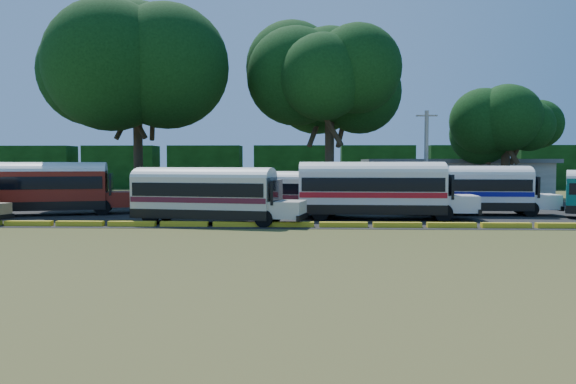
{
  "coord_description": "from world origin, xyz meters",
  "views": [
    {
      "loc": [
        2.58,
        -30.41,
        3.63
      ],
      "look_at": [
        1.2,
        6.0,
        1.72
      ],
      "focal_mm": 35.0,
      "sensor_mm": 36.0,
      "label": 1
    }
  ],
  "objects_px": {
    "bus_cream_west": "(208,192)",
    "tree_west": "(137,60)",
    "bus_red": "(42,185)",
    "bus_white_red": "(375,187)"
  },
  "relations": [
    {
      "from": "bus_white_red",
      "to": "bus_red",
      "type": "bearing_deg",
      "value": 177.22
    },
    {
      "from": "bus_red",
      "to": "bus_white_red",
      "type": "xyz_separation_m",
      "value": [
        22.62,
        -1.98,
        -0.02
      ]
    },
    {
      "from": "bus_red",
      "to": "bus_cream_west",
      "type": "height_order",
      "value": "bus_red"
    },
    {
      "from": "bus_red",
      "to": "bus_white_red",
      "type": "distance_m",
      "value": 22.71
    },
    {
      "from": "bus_red",
      "to": "tree_west",
      "type": "xyz_separation_m",
      "value": [
        3.39,
        10.95,
        10.46
      ]
    },
    {
      "from": "bus_red",
      "to": "bus_cream_west",
      "type": "relative_size",
      "value": 1.09
    },
    {
      "from": "bus_cream_west",
      "to": "tree_west",
      "type": "height_order",
      "value": "tree_west"
    },
    {
      "from": "bus_white_red",
      "to": "bus_cream_west",
      "type": "bearing_deg",
      "value": -161.28
    },
    {
      "from": "bus_red",
      "to": "bus_white_red",
      "type": "height_order",
      "value": "bus_white_red"
    },
    {
      "from": "bus_white_red",
      "to": "tree_west",
      "type": "distance_m",
      "value": 25.44
    }
  ]
}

